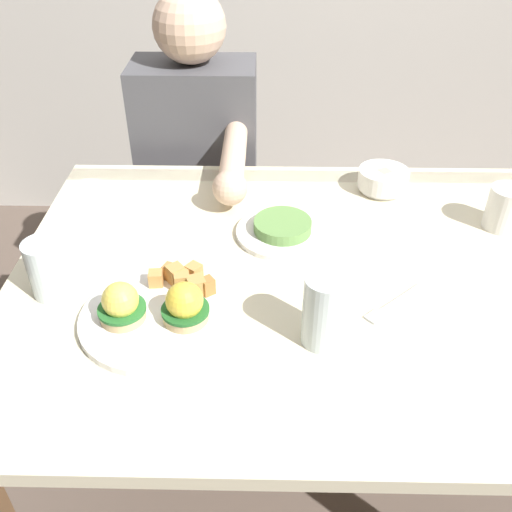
# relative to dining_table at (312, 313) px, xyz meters

# --- Properties ---
(ground_plane) EXTENTS (6.00, 6.00, 0.00)m
(ground_plane) POSITION_rel_dining_table_xyz_m (0.00, 0.00, -0.63)
(ground_plane) COLOR brown
(dining_table) EXTENTS (1.20, 0.90, 0.74)m
(dining_table) POSITION_rel_dining_table_xyz_m (0.00, 0.00, 0.00)
(dining_table) COLOR beige
(dining_table) RESTS_ON ground_plane
(eggs_benedict_plate) EXTENTS (0.27, 0.27, 0.09)m
(eggs_benedict_plate) POSITION_rel_dining_table_xyz_m (-0.29, -0.14, 0.13)
(eggs_benedict_plate) COLOR white
(eggs_benedict_plate) RESTS_ON dining_table
(fruit_bowl) EXTENTS (0.12, 0.12, 0.06)m
(fruit_bowl) POSITION_rel_dining_table_xyz_m (0.18, 0.33, 0.14)
(fruit_bowl) COLOR white
(fruit_bowl) RESTS_ON dining_table
(coffee_mug) EXTENTS (0.11, 0.08, 0.09)m
(coffee_mug) POSITION_rel_dining_table_xyz_m (0.42, 0.18, 0.16)
(coffee_mug) COLOR white
(coffee_mug) RESTS_ON dining_table
(fork) EXTENTS (0.13, 0.12, 0.00)m
(fork) POSITION_rel_dining_table_xyz_m (0.14, -0.09, 0.11)
(fork) COLOR silver
(fork) RESTS_ON dining_table
(water_glass_near) EXTENTS (0.07, 0.07, 0.11)m
(water_glass_near) POSITION_rel_dining_table_xyz_m (-0.50, -0.07, 0.15)
(water_glass_near) COLOR silver
(water_glass_near) RESTS_ON dining_table
(water_glass_far) EXTENTS (0.07, 0.07, 0.13)m
(water_glass_far) POSITION_rel_dining_table_xyz_m (0.00, -0.18, 0.17)
(water_glass_far) COLOR silver
(water_glass_far) RESTS_ON dining_table
(side_plate) EXTENTS (0.20, 0.20, 0.04)m
(side_plate) POSITION_rel_dining_table_xyz_m (-0.06, 0.13, 0.12)
(side_plate) COLOR white
(side_plate) RESTS_ON dining_table
(diner_person) EXTENTS (0.34, 0.54, 1.14)m
(diner_person) POSITION_rel_dining_table_xyz_m (-0.30, 0.60, 0.02)
(diner_person) COLOR #33333D
(diner_person) RESTS_ON ground_plane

